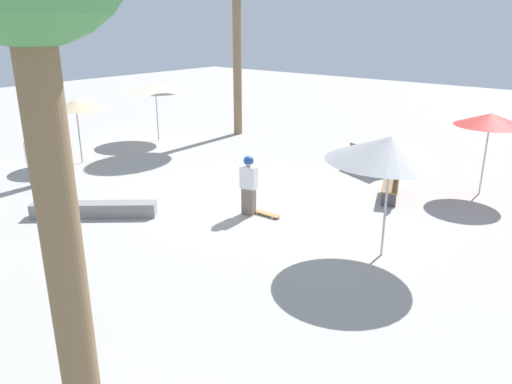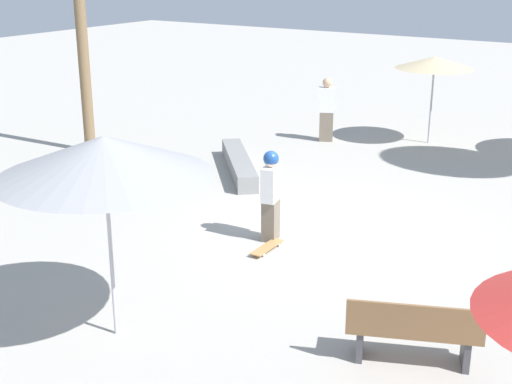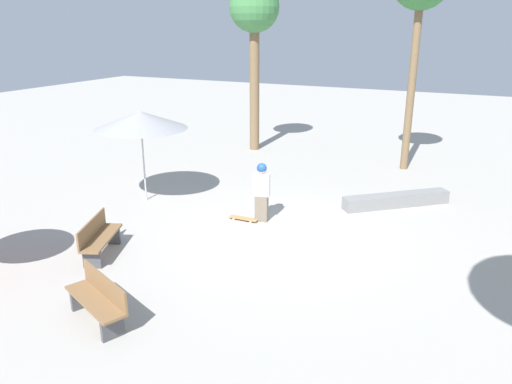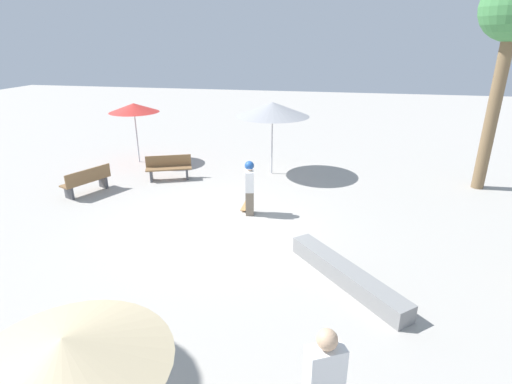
% 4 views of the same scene
% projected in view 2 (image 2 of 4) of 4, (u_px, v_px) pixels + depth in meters
% --- Properties ---
extents(ground_plane, '(60.00, 60.00, 0.00)m').
position_uv_depth(ground_plane, '(336.00, 230.00, 12.70)').
color(ground_plane, '#ADA8A0').
extents(skater_main, '(0.46, 0.32, 1.58)m').
position_uv_depth(skater_main, '(271.00, 193.00, 12.02)').
color(skater_main, '#726656').
rests_on(skater_main, ground_plane).
extents(skateboard, '(0.80, 0.21, 0.07)m').
position_uv_depth(skateboard, '(267.00, 247.00, 11.82)').
color(skateboard, '#B7844C').
rests_on(skateboard, ground_plane).
extents(concrete_ledge, '(2.70, 2.43, 0.37)m').
position_uv_depth(concrete_ledge, '(239.00, 164.00, 16.01)').
color(concrete_ledge, gray).
rests_on(concrete_ledge, ground_plane).
extents(bench_far, '(1.01, 1.65, 0.85)m').
position_uv_depth(bench_far, '(414.00, 332.00, 8.46)').
color(bench_far, '#47474C').
rests_on(bench_far, ground_plane).
extents(shade_umbrella_tan, '(1.96, 1.96, 2.23)m').
position_uv_depth(shade_umbrella_tan, '(434.00, 63.00, 17.88)').
color(shade_umbrella_tan, '#B7B7BC').
rests_on(shade_umbrella_tan, ground_plane).
extents(shade_umbrella_grey, '(2.65, 2.65, 2.64)m').
position_uv_depth(shade_umbrella_grey, '(104.00, 156.00, 8.51)').
color(shade_umbrella_grey, '#B7B7BC').
rests_on(shade_umbrella_grey, ground_plane).
extents(bystander_watching, '(0.43, 0.52, 1.66)m').
position_uv_depth(bystander_watching, '(327.00, 110.00, 18.47)').
color(bystander_watching, '#726656').
rests_on(bystander_watching, ground_plane).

